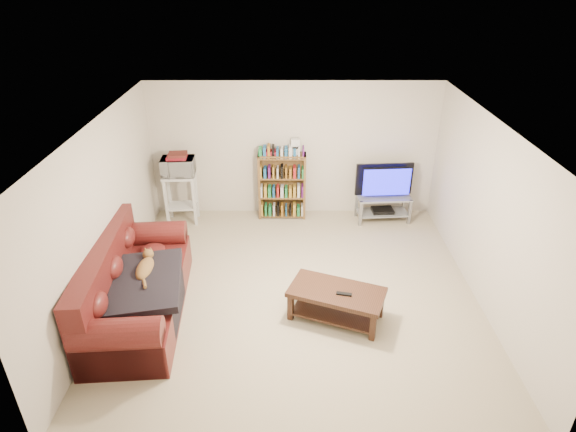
{
  "coord_description": "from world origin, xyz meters",
  "views": [
    {
      "loc": [
        -0.1,
        -5.49,
        4.12
      ],
      "look_at": [
        -0.1,
        0.4,
        1.0
      ],
      "focal_mm": 30.0,
      "sensor_mm": 36.0,
      "label": 1
    }
  ],
  "objects_px": {
    "sofa": "(132,291)",
    "coffee_table": "(336,299)",
    "tv_stand": "(383,204)",
    "bookshelf": "(282,185)"
  },
  "relations": [
    {
      "from": "sofa",
      "to": "coffee_table",
      "type": "height_order",
      "value": "sofa"
    },
    {
      "from": "tv_stand",
      "to": "bookshelf",
      "type": "height_order",
      "value": "bookshelf"
    },
    {
      "from": "tv_stand",
      "to": "coffee_table",
      "type": "bearing_deg",
      "value": -115.66
    },
    {
      "from": "coffee_table",
      "to": "tv_stand",
      "type": "distance_m",
      "value": 2.89
    },
    {
      "from": "coffee_table",
      "to": "bookshelf",
      "type": "bearing_deg",
      "value": 125.63
    },
    {
      "from": "sofa",
      "to": "bookshelf",
      "type": "height_order",
      "value": "bookshelf"
    },
    {
      "from": "coffee_table",
      "to": "bookshelf",
      "type": "xyz_separation_m",
      "value": [
        -0.72,
        2.83,
        0.32
      ]
    },
    {
      "from": "tv_stand",
      "to": "bookshelf",
      "type": "bearing_deg",
      "value": 171.58
    },
    {
      "from": "sofa",
      "to": "bookshelf",
      "type": "distance_m",
      "value": 3.34
    },
    {
      "from": "coffee_table",
      "to": "sofa",
      "type": "bearing_deg",
      "value": -160.93
    }
  ]
}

